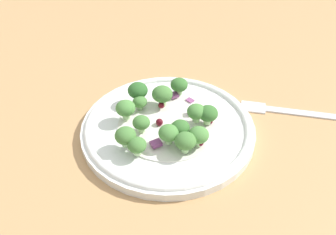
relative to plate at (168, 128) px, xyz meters
The scene contains 29 objects.
ground_plane 3.47cm from the plate, 19.68° to the right, with size 180.00×180.00×2.00cm, color tan.
plate is the anchor object (origin of this frame).
dressing_pool 0.44cm from the plate, 18.43° to the right, with size 13.83×13.83×0.20cm, color white.
broccoli_floret_0 5.00cm from the plate, 158.79° to the left, with size 2.96×2.96×3.00cm.
broccoli_floret_1 4.35cm from the plate, 99.84° to the right, with size 2.32×2.32×2.35cm.
broccoli_floret_2 7.05cm from the plate, 68.34° to the right, with size 2.40×2.40×2.43cm.
broccoli_floret_3 4.60cm from the plate, 62.25° to the left, with size 2.58×2.58×2.61cm.
broccoli_floret_4 6.09cm from the plate, 55.38° to the left, with size 2.68×2.68×2.72cm.
broccoli_floret_5 7.17cm from the plate, behind, with size 2.90×2.90×2.93cm.
broccoli_floret_6 6.21cm from the plate, 11.35° to the right, with size 2.70×2.70×2.74cm.
broccoli_floret_7 7.38cm from the plate, 82.18° to the right, with size 2.70×2.70×2.74cm.
broccoli_floret_8 6.39cm from the plate, 132.49° to the right, with size 2.72×2.72×2.75cm.
broccoli_floret_9 4.75cm from the plate, 31.04° to the right, with size 2.60×2.60×2.64cm.
broccoli_floret_10 7.49cm from the plate, 134.53° to the left, with size 2.57×2.57×2.60cm.
broccoli_floret_11 4.20cm from the plate, ahead, with size 2.42×2.42×2.45cm.
broccoli_floret_12 5.53cm from the plate, 162.16° to the right, with size 2.06×2.06×2.09cm.
broccoli_floret_13 6.08cm from the plate, 11.26° to the left, with size 2.62×2.62×2.65cm.
cranberry_0 1.63cm from the plate, 119.78° to the right, with size 0.99×0.99×0.99cm, color #4C0A14.
cranberry_1 5.90cm from the plate, 12.67° to the left, with size 0.96×0.96×0.96cm, color #4C0A14.
cranberry_2 3.65cm from the plate, 164.26° to the left, with size 0.90×0.90×0.90cm, color maroon.
cranberry_3 6.08cm from the plate, 149.23° to the right, with size 0.71×0.71×0.71cm, color maroon.
cranberry_4 6.34cm from the plate, 80.84° to the right, with size 0.75×0.75×0.75cm, color maroon.
cranberry_5 6.34cm from the plate, 73.89° to the left, with size 0.85×0.85×0.85cm, color maroon.
cranberry_6 5.94cm from the plate, 57.59° to the left, with size 0.99×0.99×0.99cm, color #4C0A14.
onion_bit_0 6.27cm from the plate, 116.53° to the left, with size 0.86×1.08×0.31cm, color #934C84.
onion_bit_1 4.36cm from the plate, 57.03° to the right, with size 1.36×1.09×0.54cm, color #843D75.
onion_bit_2 4.11cm from the plate, 91.83° to the left, with size 0.90×0.81×0.56cm, color #A35B93.
onion_bit_3 6.30cm from the plate, 139.62° to the left, with size 1.09×1.17×0.49cm, color #934C84.
fork 19.43cm from the plate, 70.33° to the left, with size 14.13×14.71×0.50cm.
Camera 1 is at (30.11, -19.68, 35.57)cm, focal length 40.42 mm.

